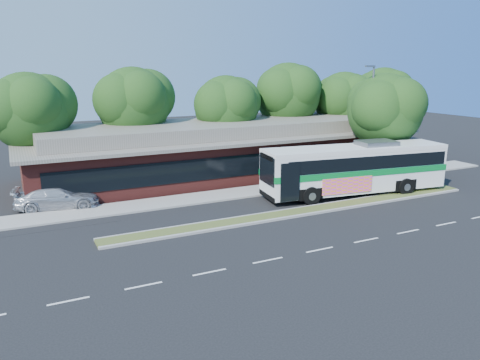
{
  "coord_description": "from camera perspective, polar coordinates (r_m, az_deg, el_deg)",
  "views": [
    {
      "loc": [
        -16.33,
        -22.98,
        8.97
      ],
      "look_at": [
        -3.66,
        2.75,
        2.0
      ],
      "focal_mm": 35.0,
      "sensor_mm": 36.0,
      "label": 1
    }
  ],
  "objects": [
    {
      "name": "tree_bg_b",
      "position": [
        40.43,
        -12.34,
        9.34
      ],
      "size": [
        6.69,
        6.0,
        9.0
      ],
      "color": "black",
      "rests_on": "ground"
    },
    {
      "name": "sedan",
      "position": [
        32.46,
        -21.4,
        -1.96
      ],
      "size": [
        5.49,
        2.97,
        1.51
      ],
      "primitive_type": "imported",
      "rotation": [
        0.0,
        0.0,
        1.4
      ],
      "color": "silver",
      "rests_on": "ground"
    },
    {
      "name": "median_strip",
      "position": [
        30.03,
        8.12,
        -3.71
      ],
      "size": [
        26.0,
        1.1,
        0.15
      ],
      "primitive_type": "cube",
      "color": "#435122",
      "rests_on": "ground"
    },
    {
      "name": "tree_bg_f",
      "position": [
        53.77,
        17.24,
        9.96
      ],
      "size": [
        6.69,
        6.0,
        8.92
      ],
      "color": "black",
      "rests_on": "ground"
    },
    {
      "name": "sidewalk",
      "position": [
        34.78,
        2.75,
        -1.2
      ],
      "size": [
        44.0,
        2.6,
        0.12
      ],
      "primitive_type": "cube",
      "color": "gray",
      "rests_on": "ground"
    },
    {
      "name": "tree_bg_a",
      "position": [
        38.29,
        -23.74,
        7.87
      ],
      "size": [
        6.47,
        5.8,
        8.63
      ],
      "color": "black",
      "rests_on": "ground"
    },
    {
      "name": "tree_bg_e",
      "position": [
        49.09,
        12.83,
        9.56
      ],
      "size": [
        6.47,
        5.8,
        8.5
      ],
      "color": "black",
      "rests_on": "ground"
    },
    {
      "name": "lamp_post",
      "position": [
        39.08,
        15.6,
        7.19
      ],
      "size": [
        0.93,
        0.18,
        9.07
      ],
      "color": "slate",
      "rests_on": "ground"
    },
    {
      "name": "tree_bg_d",
      "position": [
        46.39,
        6.22,
        10.43
      ],
      "size": [
        6.91,
        6.2,
        9.37
      ],
      "color": "black",
      "rests_on": "ground"
    },
    {
      "name": "sidewalk_tree",
      "position": [
        40.36,
        17.57,
        8.29
      ],
      "size": [
        6.7,
        6.01,
        8.49
      ],
      "color": "black",
      "rests_on": "ground"
    },
    {
      "name": "transit_bus",
      "position": [
        34.32,
        13.93,
        1.74
      ],
      "size": [
        13.81,
        4.64,
        3.81
      ],
      "rotation": [
        0.0,
        0.0,
        -0.13
      ],
      "color": "silver",
      "rests_on": "ground"
    },
    {
      "name": "plaza_building",
      "position": [
        40.09,
        -1.78,
        3.83
      ],
      "size": [
        33.2,
        11.2,
        4.45
      ],
      "color": "maroon",
      "rests_on": "ground"
    },
    {
      "name": "tree_bg_c",
      "position": [
        42.18,
        -1.28,
        9.07
      ],
      "size": [
        6.24,
        5.6,
        8.26
      ],
      "color": "black",
      "rests_on": "ground"
    },
    {
      "name": "ground",
      "position": [
        29.59,
        8.77,
        -4.15
      ],
      "size": [
        120.0,
        120.0,
        0.0
      ],
      "primitive_type": "plane",
      "color": "black",
      "rests_on": "ground"
    }
  ]
}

